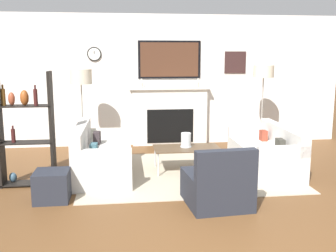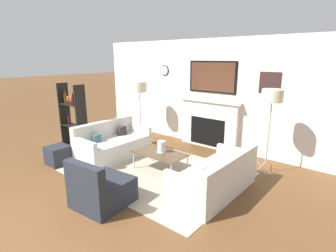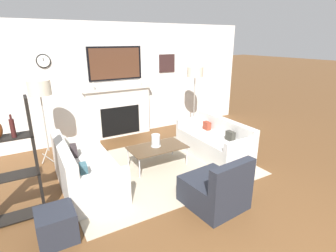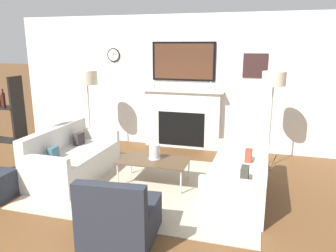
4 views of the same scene
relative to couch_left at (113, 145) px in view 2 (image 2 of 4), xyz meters
name	(u,v)px [view 2 (image 2 of 4)]	position (x,y,z in m)	size (l,w,h in m)	color
fireplace_wall	(212,99)	(1.35, 2.12, 0.94)	(7.42, 0.28, 2.70)	silver
area_rug	(156,172)	(1.35, 0.00, -0.28)	(3.31, 2.50, 0.01)	#AFA28A
couch_left	(113,145)	(0.00, 0.00, 0.00)	(0.86, 1.67, 0.80)	silver
couch_right	(216,179)	(2.70, 0.00, -0.02)	(0.81, 1.73, 0.72)	silver
armchair	(101,190)	(1.50, -1.46, -0.03)	(0.81, 0.86, 0.79)	#23262F
coffee_table	(160,154)	(1.38, 0.09, 0.08)	(1.07, 0.61, 0.39)	#4C3823
hurricane_candle	(161,147)	(1.37, 0.14, 0.21)	(0.19, 0.19, 0.23)	silver
floor_lamp_left	(140,88)	(-0.38, 1.30, 1.18)	(0.40, 0.40, 1.63)	#9E998E
floor_lamp_right	(272,97)	(3.09, 1.30, 1.25)	(0.39, 0.39, 1.69)	#9E998E
shelf_unit	(73,119)	(-1.05, -0.33, 0.53)	(0.77, 0.28, 1.65)	black
ottoman	(58,155)	(-0.59, -1.02, -0.09)	(0.44, 0.44, 0.39)	#23262F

